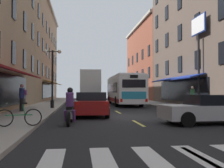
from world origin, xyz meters
TOP-DOWN VIEW (x-y plane):
  - ground_plane at (0.00, 0.00)m, footprint 34.80×80.00m
  - lane_centre_dashes at (0.00, -0.25)m, footprint 0.14×73.90m
  - crosswalk_near at (0.00, -10.00)m, footprint 7.10×2.80m
  - sidewalk_left at (-5.90, 0.00)m, footprint 3.00×80.00m
  - sidewalk_right at (5.90, 0.00)m, footprint 3.00×80.00m
  - billboard_sign at (7.05, 5.12)m, footprint 0.40×2.51m
  - transit_bus at (2.03, 12.32)m, footprint 2.76×11.08m
  - box_truck at (-1.34, 17.66)m, footprint 2.65×7.30m
  - sedan_near at (3.44, -4.12)m, footprint 4.86×2.15m
  - sedan_mid at (-1.19, 29.41)m, footprint 1.94×4.52m
  - sedan_far at (-2.04, 0.33)m, footprint 1.98×4.53m
  - motorcycle_rider at (-3.13, -3.57)m, footprint 0.62×2.07m
  - bicycle_near at (-5.02, -4.99)m, footprint 1.70×0.48m
  - pedestrian_near at (-6.55, 2.87)m, footprint 0.50×0.36m
  - pedestrian_mid at (6.52, 5.18)m, footprint 0.36×0.36m
  - street_lamp_twin at (-4.88, 6.11)m, footprint 1.42×0.32m

SIDE VIEW (x-z plane):
  - ground_plane at x=0.00m, z-range -0.10..0.00m
  - lane_centre_dashes at x=0.00m, z-range 0.00..0.01m
  - crosswalk_near at x=0.00m, z-range 0.00..0.01m
  - sidewalk_left at x=-5.90m, z-range 0.00..0.14m
  - sidewalk_right at x=5.90m, z-range 0.00..0.14m
  - bicycle_near at x=-5.02m, z-range 0.05..0.96m
  - sedan_near at x=3.44m, z-range 0.02..1.35m
  - motorcycle_rider at x=-3.13m, z-range -0.12..1.54m
  - sedan_far at x=-2.04m, z-range 0.01..1.44m
  - sedan_mid at x=-1.19m, z-range 0.01..1.46m
  - pedestrian_mid at x=6.52m, z-range 0.17..1.91m
  - pedestrian_near at x=-6.55m, z-range 0.20..2.01m
  - transit_bus at x=2.03m, z-range 0.08..3.19m
  - box_truck at x=-1.34m, z-range 0.05..3.98m
  - street_lamp_twin at x=-4.88m, z-range 0.41..5.11m
  - billboard_sign at x=7.05m, z-range 2.02..9.59m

